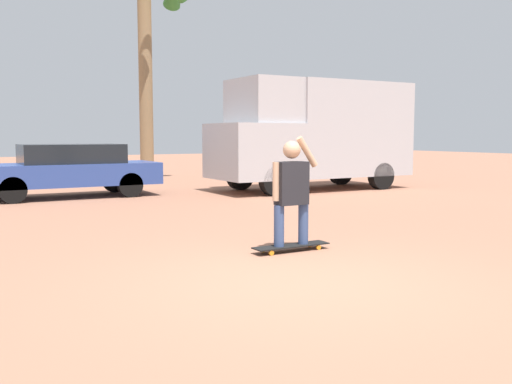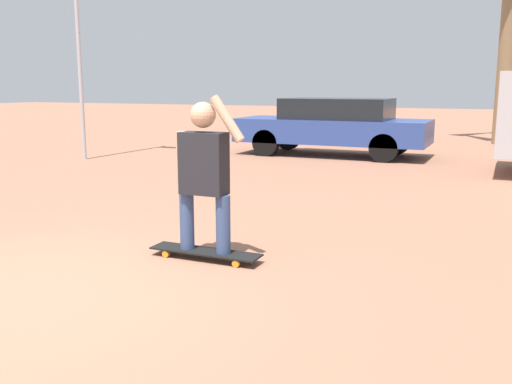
{
  "view_description": "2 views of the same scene",
  "coord_description": "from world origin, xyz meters",
  "px_view_note": "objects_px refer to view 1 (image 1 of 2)",
  "views": [
    {
      "loc": [
        -3.41,
        -5.06,
        1.6
      ],
      "look_at": [
        0.43,
        1.73,
        0.82
      ],
      "focal_mm": 40.0,
      "sensor_mm": 36.0,
      "label": 1
    },
    {
      "loc": [
        3.45,
        -3.23,
        1.67
      ],
      "look_at": [
        1.19,
        1.85,
        0.63
      ],
      "focal_mm": 40.0,
      "sensor_mm": 36.0,
      "label": 2
    }
  ],
  "objects_px": {
    "parked_car_blue": "(69,169)",
    "skateboard": "(291,246)",
    "camper_van": "(315,132)",
    "person_skateboarder": "(291,186)"
  },
  "relations": [
    {
      "from": "person_skateboarder",
      "to": "skateboard",
      "type": "bearing_deg",
      "value": -0.0
    },
    {
      "from": "skateboard",
      "to": "parked_car_blue",
      "type": "distance_m",
      "value": 8.68
    },
    {
      "from": "camper_van",
      "to": "parked_car_blue",
      "type": "relative_size",
      "value": 1.32
    },
    {
      "from": "parked_car_blue",
      "to": "skateboard",
      "type": "bearing_deg",
      "value": -81.75
    },
    {
      "from": "person_skateboarder",
      "to": "parked_car_blue",
      "type": "distance_m",
      "value": 8.65
    },
    {
      "from": "camper_van",
      "to": "parked_car_blue",
      "type": "distance_m",
      "value": 6.95
    },
    {
      "from": "person_skateboarder",
      "to": "parked_car_blue",
      "type": "xyz_separation_m",
      "value": [
        -1.24,
        8.56,
        -0.17
      ]
    },
    {
      "from": "skateboard",
      "to": "camper_van",
      "type": "height_order",
      "value": "camper_van"
    },
    {
      "from": "person_skateboarder",
      "to": "camper_van",
      "type": "relative_size",
      "value": 0.25
    },
    {
      "from": "camper_van",
      "to": "parked_car_blue",
      "type": "height_order",
      "value": "camper_van"
    }
  ]
}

